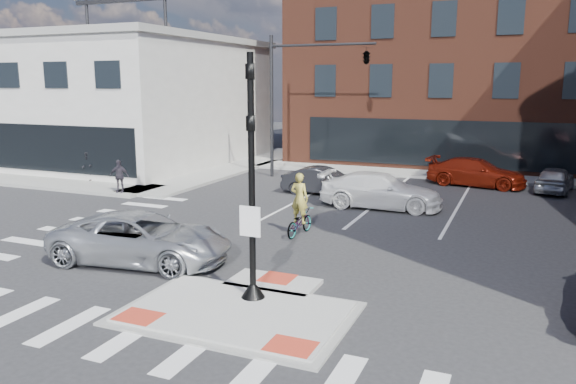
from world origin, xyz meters
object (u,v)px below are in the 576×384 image
at_px(silver_suv, 142,238).
at_px(pedestrian_b, 119,176).
at_px(cyclist, 299,214).
at_px(white_pickup, 381,191).
at_px(bg_car_red, 476,172).
at_px(bg_car_dark, 324,181).
at_px(bg_car_silver, 555,179).
at_px(pedestrian_a, 88,166).

relative_size(silver_suv, pedestrian_b, 3.45).
bearing_deg(cyclist, pedestrian_b, -12.46).
relative_size(white_pickup, bg_car_red, 1.05).
xyz_separation_m(silver_suv, pedestrian_b, (-7.50, 8.12, 0.18)).
bearing_deg(bg_car_dark, cyclist, -166.87).
bearing_deg(bg_car_red, cyclist, 166.87).
height_order(white_pickup, bg_car_red, white_pickup).
bearing_deg(bg_car_dark, white_pickup, -118.88).
bearing_deg(cyclist, bg_car_silver, -120.34).
distance_m(bg_car_red, cyclist, 13.63).
relative_size(white_pickup, bg_car_silver, 1.38).
height_order(silver_suv, bg_car_red, silver_suv).
bearing_deg(silver_suv, pedestrian_b, 34.96).
bearing_deg(cyclist, pedestrian_a, -15.41).
distance_m(white_pickup, bg_car_dark, 3.77).
xyz_separation_m(bg_car_red, cyclist, (-5.00, -12.68, 0.03)).
relative_size(bg_car_dark, bg_car_silver, 1.05).
bearing_deg(pedestrian_b, silver_suv, -67.25).
bearing_deg(cyclist, silver_suv, 60.48).
bearing_deg(bg_car_red, silver_suv, 163.05).
xyz_separation_m(bg_car_red, pedestrian_a, (-19.49, -7.32, 0.21)).
height_order(silver_suv, cyclist, cyclist).
bearing_deg(bg_car_red, pedestrian_a, 118.98).
distance_m(bg_car_dark, pedestrian_b, 9.94).
height_order(bg_car_silver, bg_car_red, bg_car_red).
bearing_deg(pedestrian_b, bg_car_dark, 3.95).
height_order(cyclist, pedestrian_b, cyclist).
bearing_deg(bg_car_silver, white_pickup, 53.32).
height_order(bg_car_dark, pedestrian_a, pedestrian_a).
distance_m(cyclist, pedestrian_b, 11.27).
bearing_deg(pedestrian_b, cyclist, -37.34).
distance_m(bg_car_dark, bg_car_silver, 11.60).
bearing_deg(silver_suv, bg_car_silver, -42.79).
bearing_deg(silver_suv, white_pickup, -33.08).
height_order(silver_suv, white_pickup, white_pickup).
bearing_deg(bg_car_dark, pedestrian_b, 114.31).
relative_size(silver_suv, white_pickup, 1.04).
xyz_separation_m(cyclist, pedestrian_b, (-10.76, 3.36, 0.18)).
relative_size(bg_car_red, pedestrian_b, 3.18).
distance_m(bg_car_dark, bg_car_red, 8.52).
relative_size(bg_car_red, cyclist, 2.22).
height_order(bg_car_dark, bg_car_silver, bg_car_dark).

